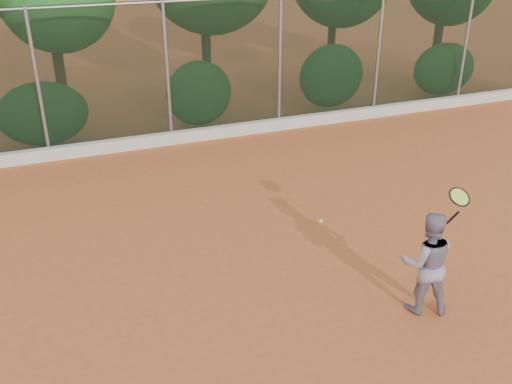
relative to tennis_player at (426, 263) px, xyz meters
name	(u,v)px	position (x,y,z in m)	size (l,w,h in m)	color
ground	(279,290)	(-1.77, 1.16, -0.79)	(80.00, 80.00, 0.00)	#B5592A
concrete_curb	(173,138)	(-1.77, 7.98, -0.64)	(24.00, 0.20, 0.30)	beige
tennis_player	(426,263)	(0.00, 0.00, 0.00)	(0.77, 0.60, 1.59)	gray
chainlink_fence	(167,70)	(-1.77, 8.16, 1.06)	(24.09, 0.09, 3.50)	black
tennis_racket	(459,199)	(0.31, -0.09, 1.00)	(0.32, 0.31, 0.59)	black
tennis_ball_in_flight	(321,221)	(-1.45, 0.54, 0.69)	(0.06, 0.06, 0.06)	gold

